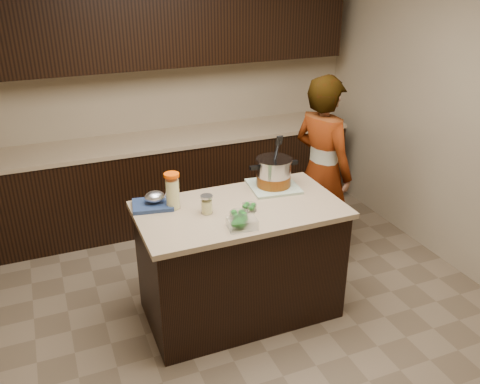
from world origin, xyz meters
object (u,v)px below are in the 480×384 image
object	(u,v)px
stock_pot	(274,174)
lemonade_pitcher	(173,192)
island	(240,261)
person	(322,170)

from	to	relation	value
stock_pot	lemonade_pitcher	xyz separation A→B (m)	(-0.81, -0.05, 0.01)
island	stock_pot	world-z (taller)	stock_pot
lemonade_pitcher	person	size ratio (longest dim) A/B	0.16
person	stock_pot	bearing A→B (deg)	98.00
person	island	bearing A→B (deg)	99.93
stock_pot	lemonade_pitcher	bearing A→B (deg)	-173.89
island	person	world-z (taller)	person
stock_pot	lemonade_pitcher	world-z (taller)	stock_pot
person	lemonade_pitcher	bearing A→B (deg)	85.77
stock_pot	lemonade_pitcher	size ratio (longest dim) A/B	1.51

